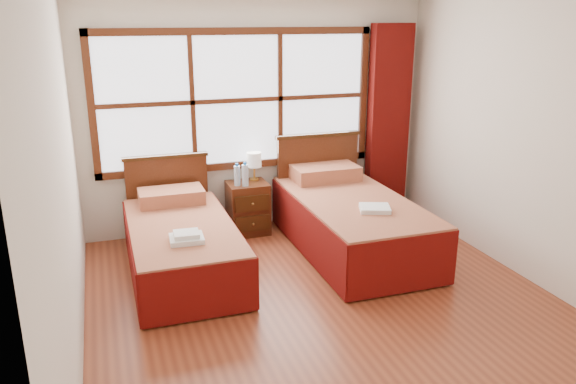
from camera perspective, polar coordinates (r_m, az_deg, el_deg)
name	(u,v)px	position (r m, az deg, el deg)	size (l,w,h in m)	color
floor	(332,311)	(4.89, 4.52, -11.94)	(4.50, 4.50, 0.00)	brown
wall_back	(258,116)	(6.48, -3.06, 7.69)	(4.00, 4.00, 0.00)	silver
wall_left	(62,186)	(4.06, -21.94, 0.54)	(4.50, 4.50, 0.00)	silver
wall_right	(543,145)	(5.50, 24.48, 4.39)	(4.50, 4.50, 0.00)	silver
window	(237,100)	(6.35, -5.20, 9.27)	(3.16, 0.06, 1.56)	white
curtain	(388,122)	(6.97, 10.13, 7.06)	(0.50, 0.16, 2.30)	#5A0C09
bed_left	(182,243)	(5.55, -10.77, -5.13)	(0.99, 2.01, 0.95)	#391F0C
bed_right	(350,219)	(6.01, 6.29, -2.79)	(1.10, 2.14, 1.08)	#391F0C
nightstand	(248,208)	(6.44, -4.09, -1.62)	(0.44, 0.44, 0.59)	#4C2210
towels_left	(187,237)	(5.00, -10.27, -4.55)	(0.30, 0.27, 0.09)	white
towels_right	(375,208)	(5.55, 8.81, -1.66)	(0.36, 0.34, 0.05)	white
lamp	(254,160)	(6.41, -3.47, 3.21)	(0.17, 0.17, 0.33)	gold
bottle_near	(237,175)	(6.24, -5.19, 1.69)	(0.07, 0.07, 0.25)	silver
bottle_far	(245,175)	(6.21, -4.37, 1.72)	(0.07, 0.07, 0.28)	silver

